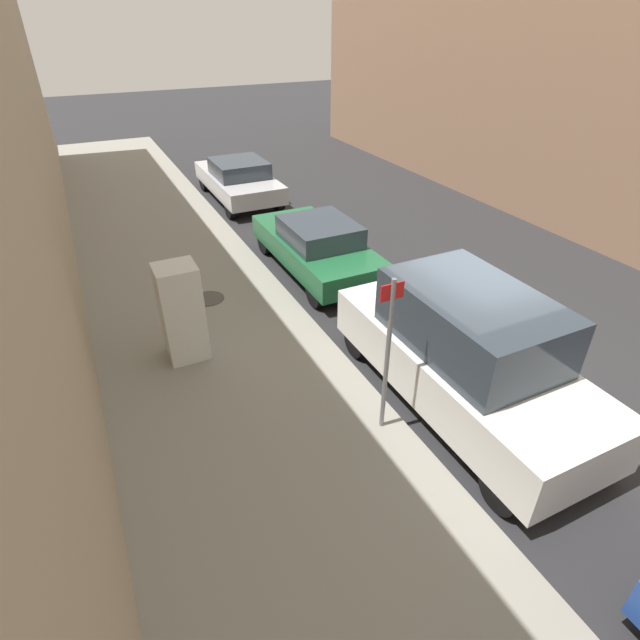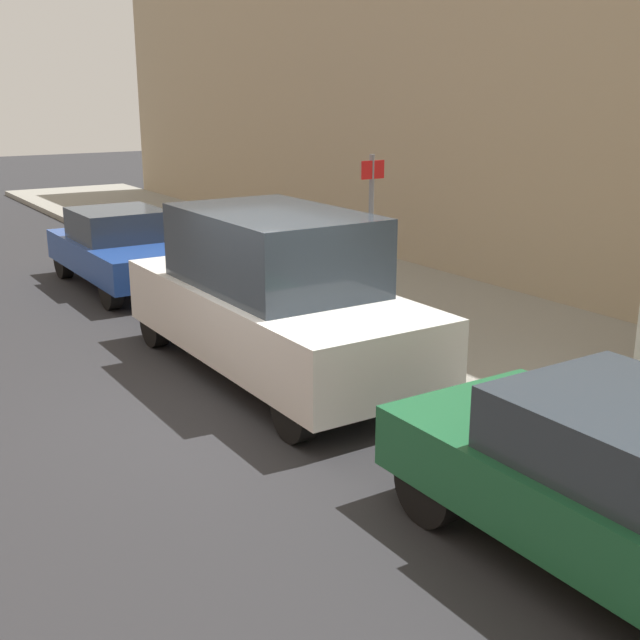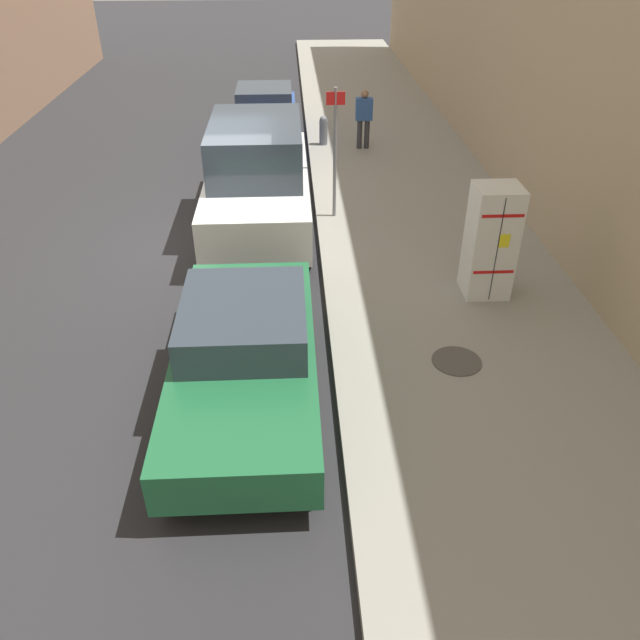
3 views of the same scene
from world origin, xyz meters
name	(u,v)px [view 1 (image 1 of 3)]	position (x,y,z in m)	size (l,w,h in m)	color
ground_plane	(469,362)	(0.00, 0.00, 0.00)	(80.00, 80.00, 0.00)	#28282B
sidewalk_slab	(258,430)	(-4.27, 0.00, 0.07)	(4.29, 44.00, 0.15)	gray
discarded_refrigerator	(182,312)	(-4.78, 2.40, 1.07)	(0.72, 0.69, 1.85)	silver
manhole_cover	(208,299)	(-3.88, 4.31, 0.16)	(0.70, 0.70, 0.02)	#47443F
street_sign_post	(388,350)	(-2.50, -0.82, 1.60)	(0.36, 0.07, 2.59)	slate
parked_van_white	(466,352)	(-0.95, -0.77, 1.04)	(2.00, 5.02, 2.12)	silver
parked_sedan_green	(317,245)	(-0.95, 4.75, 0.72)	(1.79, 4.39, 1.39)	#1E6038
parked_sedan_silver	(239,179)	(-0.95, 10.95, 0.74)	(1.89, 4.44, 1.41)	silver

